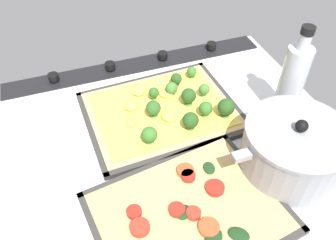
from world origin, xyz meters
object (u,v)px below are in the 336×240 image
(broccoli_pizza, at_px, (167,108))
(baking_tray_back, at_px, (188,214))
(baking_tray_front, at_px, (162,113))
(veggie_pizza_back, at_px, (188,211))
(oil_bottle, at_px, (292,81))
(cooking_pot, at_px, (293,149))

(broccoli_pizza, relative_size, baking_tray_back, 0.91)
(baking_tray_front, relative_size, veggie_pizza_back, 1.05)
(baking_tray_back, relative_size, veggie_pizza_back, 1.08)
(oil_bottle, bearing_deg, baking_tray_back, 29.65)
(veggie_pizza_back, xyz_separation_m, cooking_pot, (-0.24, -0.04, 0.04))
(baking_tray_back, bearing_deg, oil_bottle, -150.35)
(broccoli_pizza, distance_m, baking_tray_back, 0.28)
(baking_tray_front, height_order, baking_tray_back, same)
(baking_tray_front, bearing_deg, veggie_pizza_back, 81.64)
(baking_tray_front, xyz_separation_m, cooking_pot, (-0.20, 0.24, 0.05))
(veggie_pizza_back, height_order, cooking_pot, cooking_pot)
(oil_bottle, bearing_deg, cooking_pot, 60.19)
(veggie_pizza_back, height_order, oil_bottle, oil_bottle)
(baking_tray_front, relative_size, baking_tray_back, 0.98)
(broccoli_pizza, xyz_separation_m, cooking_pot, (-0.18, 0.23, 0.04))
(baking_tray_back, height_order, veggie_pizza_back, veggie_pizza_back)
(baking_tray_front, distance_m, cooking_pot, 0.31)
(broccoli_pizza, xyz_separation_m, oil_bottle, (-0.27, 0.09, 0.08))
(broccoli_pizza, relative_size, oil_bottle, 1.48)
(baking_tray_front, bearing_deg, oil_bottle, 161.35)
(baking_tray_back, distance_m, cooking_pot, 0.24)
(broccoli_pizza, bearing_deg, cooking_pot, 128.03)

